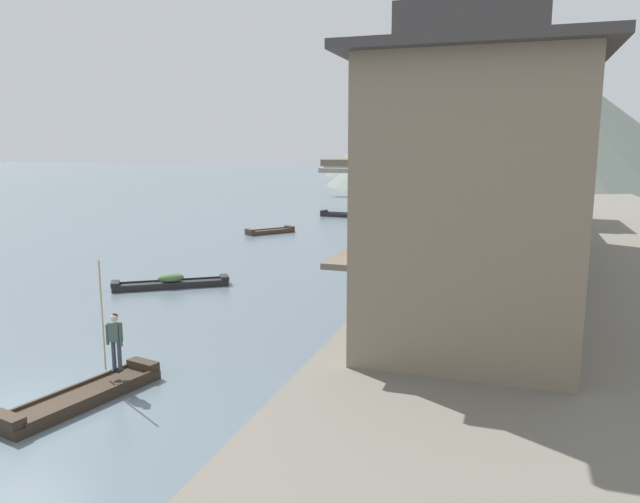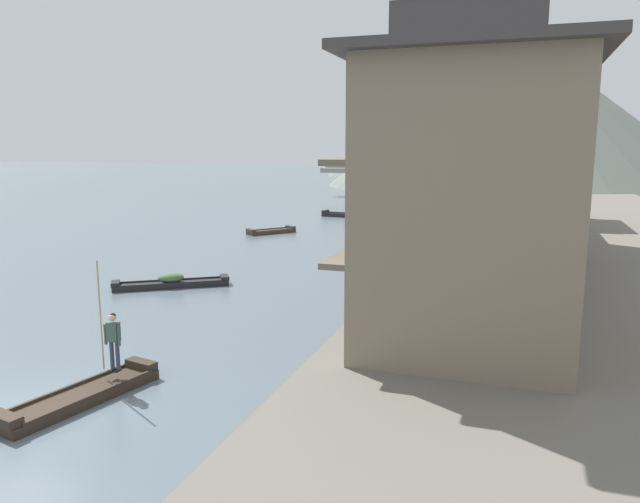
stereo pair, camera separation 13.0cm
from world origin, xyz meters
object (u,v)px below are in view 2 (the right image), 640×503
house_waterfront_nearest (470,195)px  stone_bridge (428,175)px  boat_moored_far (446,216)px  house_waterfront_narrow (501,169)px  boatman_person (113,335)px  house_waterfront_second (473,215)px  house_waterfront_end (502,163)px  boat_moored_second (171,283)px  house_waterfront_far (494,185)px  boat_moored_nearest (388,260)px  boat_foreground_poled (81,396)px  boat_moored_third (347,215)px  house_waterfront_tall (494,201)px  boat_midriver_drifting (271,231)px

house_waterfront_nearest → stone_bridge: 60.42m
boat_moored_far → house_waterfront_narrow: size_ratio=0.54×
boatman_person → stone_bridge: (-1.23, 63.52, 1.40)m
boatman_person → house_waterfront_narrow: bearing=70.1°
house_waterfront_second → house_waterfront_end: 27.02m
boat_moored_far → house_waterfront_second: size_ratio=0.75×
boat_moored_second → house_waterfront_nearest: house_waterfront_nearest is taller
house_waterfront_narrow → house_waterfront_far: 6.19m
boatman_person → boat_moored_far: (3.62, 43.00, -1.34)m
house_waterfront_narrow → boat_moored_nearest: bearing=-141.3°
boatman_person → boat_moored_nearest: 20.21m
boatman_person → house_waterfront_second: house_waterfront_second is taller
house_waterfront_narrow → boat_foreground_poled: bearing=-109.6°
boat_moored_nearest → house_waterfront_narrow: size_ratio=0.49×
boat_moored_third → house_waterfront_nearest: 39.42m
boat_moored_second → stone_bridge: (3.80, 52.84, 2.65)m
house_waterfront_tall → boat_moored_second: bearing=-153.9°
house_waterfront_end → boat_moored_second: bearing=-116.7°
boatman_person → boat_moored_third: size_ratio=0.62×
boat_moored_third → house_waterfront_end: house_waterfront_end is taller
boatman_person → boat_midriver_drifting: boatman_person is taller
boat_moored_third → house_waterfront_tall: size_ratio=0.73×
house_waterfront_far → boat_moored_third: bearing=143.4°
boat_moored_third → house_waterfront_narrow: bearing=-48.8°
boat_foreground_poled → house_waterfront_narrow: size_ratio=0.51×
house_waterfront_second → house_waterfront_nearest: bearing=-86.8°
boat_moored_far → house_waterfront_second: house_waterfront_second is taller
boat_moored_nearest → boat_midriver_drifting: boat_midriver_drifting is taller
boatman_person → boat_midriver_drifting: 29.37m
boat_moored_second → boat_midriver_drifting: boat_moored_second is taller
boat_midriver_drifting → boat_moored_far: bearing=52.6°
boatman_person → boat_midriver_drifting: bearing=105.0°
boat_moored_second → house_waterfront_narrow: 20.23m
boat_moored_third → house_waterfront_end: (13.64, -2.85, 4.95)m
boat_moored_far → house_waterfront_far: (4.70, -12.47, 3.71)m
boat_moored_nearest → house_waterfront_end: bearing=73.2°
boat_midriver_drifting → house_waterfront_nearest: house_waterfront_nearest is taller
boatman_person → house_waterfront_far: house_waterfront_far is taller
boat_moored_third → house_waterfront_far: size_ratio=0.77×
house_waterfront_tall → stone_bridge: size_ratio=0.24×
house_waterfront_tall → house_waterfront_narrow: (0.03, 7.01, 1.30)m
boat_foreground_poled → stone_bridge: 64.66m
house_waterfront_end → boatman_person: bearing=-102.8°
boat_moored_third → boat_midriver_drifting: size_ratio=1.36×
boat_moored_second → stone_bridge: 53.04m
boat_moored_third → house_waterfront_second: (13.55, -29.83, 3.67)m
boatman_person → house_waterfront_narrow: house_waterfront_narrow is taller
house_waterfront_narrow → house_waterfront_end: same height
boat_moored_nearest → boatman_person: bearing=-99.1°
house_waterfront_nearest → boat_moored_nearest: bearing=109.5°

